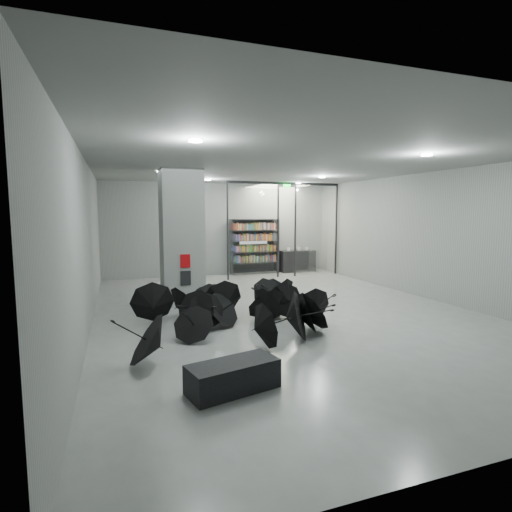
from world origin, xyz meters
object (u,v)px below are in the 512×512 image
object	(u,v)px
bench	(233,376)
umbrella_cluster	(244,313)
shop_counter	(297,261)
column	(181,237)
bookshelf	(254,246)

from	to	relation	value
bench	umbrella_cluster	xyz separation A→B (m)	(1.23, 3.27, 0.09)
bench	shop_counter	xyz separation A→B (m)	(6.28, 10.99, 0.27)
column	bench	size ratio (longest dim) A/B	2.85
column	shop_counter	size ratio (longest dim) A/B	2.43
column	bench	xyz separation A→B (m)	(-0.24, -6.33, -1.77)
shop_counter	umbrella_cluster	world-z (taller)	umbrella_cluster
bench	shop_counter	size ratio (longest dim) A/B	0.85
column	bookshelf	xyz separation A→B (m)	(3.98, 4.75, -0.78)
column	umbrella_cluster	xyz separation A→B (m)	(0.99, -3.06, -1.69)
umbrella_cluster	column	bearing A→B (deg)	107.98
column	shop_counter	xyz separation A→B (m)	(6.05, 4.67, -1.51)
bookshelf	umbrella_cluster	world-z (taller)	bookshelf
shop_counter	umbrella_cluster	size ratio (longest dim) A/B	0.33
shop_counter	umbrella_cluster	distance (m)	9.23
column	umbrella_cluster	size ratio (longest dim) A/B	0.81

